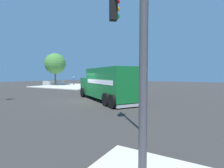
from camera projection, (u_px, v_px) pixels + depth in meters
The scene contains 7 objects.
ground_plane at pixel (85, 100), 15.52m from camera, with size 100.00×100.00×0.00m, color #33302D.
sidewalk_corner_near at pixel (75, 86), 34.52m from camera, with size 12.88×12.88×0.14m, color beige.
delivery_truck at pixel (108, 84), 15.20m from camera, with size 6.71×8.42×2.95m.
traffic_light_secondary at pixel (129, 18), 4.94m from camera, with size 2.90×2.60×5.93m.
pedestrian_near_corner at pixel (74, 80), 37.91m from camera, with size 0.52×0.28×1.79m.
picket_fence_run at pixel (54, 83), 37.60m from camera, with size 5.86×0.05×0.95m.
shade_tree_near at pixel (55, 64), 35.70m from camera, with size 4.37×4.37×6.78m.
Camera 1 is at (12.06, 9.94, 2.35)m, focal length 27.08 mm.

